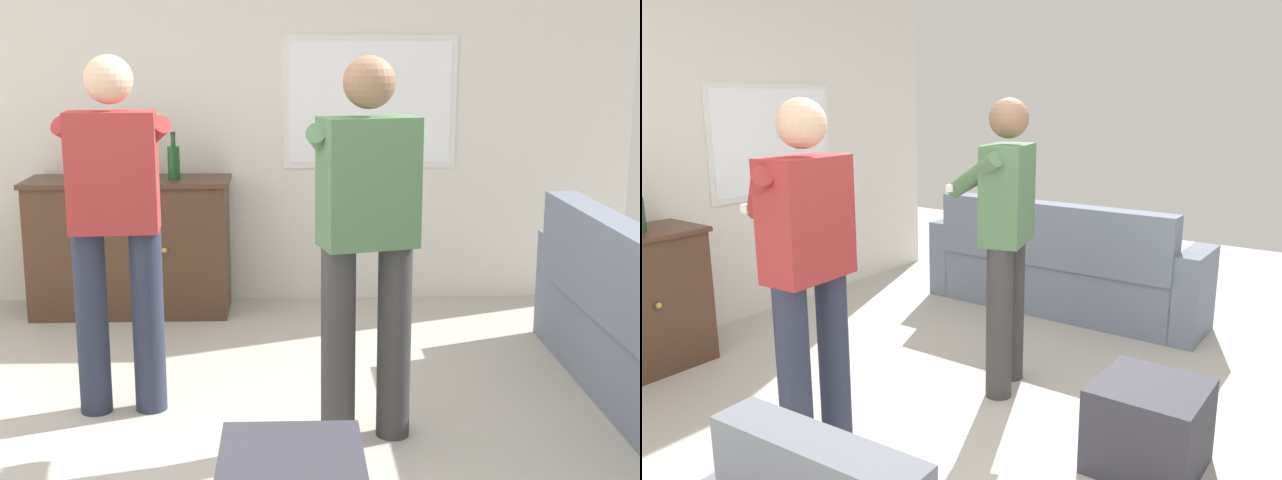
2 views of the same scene
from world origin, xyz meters
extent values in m
plane|color=#B2ADA3|center=(0.00, 0.00, 0.00)|extent=(10.40, 10.40, 0.00)
cube|color=silver|center=(0.00, 2.66, 1.40)|extent=(5.20, 0.12, 2.80)
cube|color=silver|center=(0.82, 2.60, 1.35)|extent=(1.15, 0.02, 0.88)
cube|color=white|center=(0.82, 2.59, 1.35)|extent=(1.07, 0.03, 0.80)
cube|color=slate|center=(1.84, 0.67, 0.66)|extent=(0.18, 1.91, 0.48)
cube|color=slate|center=(2.04, 1.71, 0.32)|extent=(0.55, 0.18, 0.64)
cube|color=#386BB7|center=(1.97, 1.38, 0.60)|extent=(0.17, 0.41, 0.36)
cube|color=#472D1E|center=(-0.75, 2.30, 0.43)|extent=(1.26, 0.44, 0.86)
cube|color=#472D1E|center=(-0.75, 2.30, 0.87)|extent=(1.30, 0.48, 0.03)
sphere|color=#B79338|center=(-1.01, 2.06, 0.47)|extent=(0.04, 0.04, 0.04)
sphere|color=#B79338|center=(-0.50, 2.06, 0.47)|extent=(0.04, 0.04, 0.04)
cylinder|color=#593314|center=(-0.88, 2.25, 1.02)|extent=(0.08, 0.08, 0.27)
cylinder|color=#593314|center=(-0.88, 2.25, 1.18)|extent=(0.03, 0.03, 0.05)
cylinder|color=#262626|center=(-0.88, 2.25, 1.21)|extent=(0.03, 0.03, 0.02)
cylinder|color=#1E4C23|center=(-0.45, 2.28, 0.99)|extent=(0.08, 0.08, 0.21)
cylinder|color=#1E4C23|center=(-0.45, 2.28, 1.13)|extent=(0.03, 0.03, 0.07)
cylinder|color=#262626|center=(-0.45, 2.28, 1.18)|extent=(0.03, 0.03, 0.02)
cylinder|color=#1E4C23|center=(-0.71, 2.28, 1.00)|extent=(0.07, 0.07, 0.24)
cylinder|color=#1E4C23|center=(-0.71, 2.28, 1.16)|extent=(0.03, 0.03, 0.07)
cylinder|color=#262626|center=(-0.71, 2.28, 1.20)|extent=(0.03, 0.03, 0.02)
cylinder|color=#282D42|center=(-0.66, 0.67, 0.44)|extent=(0.15, 0.15, 0.88)
cylinder|color=#282D42|center=(-0.40, 0.69, 0.44)|extent=(0.15, 0.15, 0.88)
cube|color=#9E2D2D|center=(-0.53, 0.68, 1.16)|extent=(0.41, 0.25, 0.55)
sphere|color=#D8AD8C|center=(-0.53, 0.68, 1.57)|extent=(0.22, 0.22, 0.22)
cylinder|color=#9E2D2D|center=(-0.65, 0.83, 1.27)|extent=(0.31, 0.42, 0.29)
cylinder|color=#9E2D2D|center=(-0.42, 0.85, 1.27)|extent=(0.35, 0.39, 0.29)
cube|color=white|center=(-0.55, 1.00, 1.18)|extent=(0.15, 0.05, 0.04)
cylinder|color=#383838|center=(0.48, 0.29, 0.44)|extent=(0.15, 0.15, 0.88)
cylinder|color=#383838|center=(0.73, 0.36, 0.44)|extent=(0.15, 0.15, 0.88)
cube|color=#4C754C|center=(0.61, 0.32, 1.16)|extent=(0.44, 0.32, 0.55)
sphere|color=#8C664C|center=(0.61, 0.32, 1.57)|extent=(0.22, 0.22, 0.22)
cylinder|color=#4C754C|center=(0.45, 0.45, 1.27)|extent=(0.24, 0.44, 0.29)
cylinder|color=#4C754C|center=(0.68, 0.51, 1.27)|extent=(0.40, 0.34, 0.29)
cube|color=white|center=(0.52, 0.63, 1.18)|extent=(0.16, 0.08, 0.04)
camera|label=1|loc=(0.27, -3.37, 1.72)|focal=50.00mm
camera|label=2|loc=(-2.35, -1.45, 1.67)|focal=35.00mm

